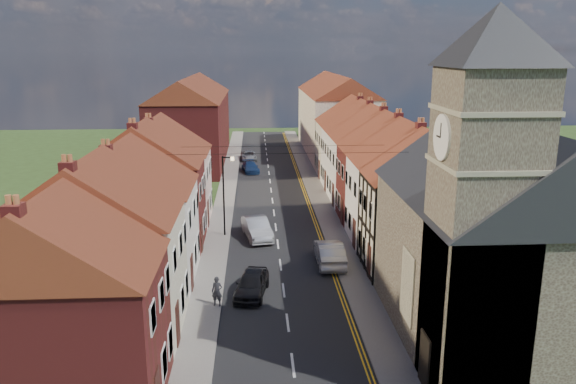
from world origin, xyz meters
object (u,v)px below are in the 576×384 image
(pedestrian_left, at_px, (217,291))
(car_mid_b, at_px, (329,253))
(car_near, at_px, (252,284))
(car_far, at_px, (250,167))
(car_distant, at_px, (249,156))
(car_mid, at_px, (257,228))
(church, at_px, (498,226))
(lamppost, at_px, (225,191))

(pedestrian_left, height_order, car_mid_b, pedestrian_left)
(car_mid_b, bearing_deg, car_near, 41.56)
(car_mid_b, bearing_deg, car_far, -79.81)
(car_far, relative_size, car_distant, 0.99)
(car_near, distance_m, car_mid, 10.00)
(car_mid_b, bearing_deg, pedestrian_left, 40.78)
(church, distance_m, lamppost, 21.38)
(car_far, relative_size, pedestrian_left, 2.45)
(church, bearing_deg, car_far, 106.22)
(car_mid, height_order, car_far, car_mid)
(car_near, xyz_separation_m, car_far, (-0.26, 33.22, -0.10))
(car_near, relative_size, car_far, 1.00)
(car_near, distance_m, car_mid_b, 6.77)
(car_far, xyz_separation_m, car_mid_b, (5.30, -28.71, 0.19))
(car_far, bearing_deg, pedestrian_left, -101.79)
(lamppost, height_order, car_mid, lamppost)
(lamppost, xyz_separation_m, pedestrian_left, (0.11, -12.01, -2.60))
(lamppost, relative_size, car_mid_b, 1.28)
(church, relative_size, car_far, 3.78)
(pedestrian_left, relative_size, car_mid_b, 0.35)
(car_mid, distance_m, pedestrian_left, 11.70)
(church, relative_size, car_mid_b, 3.23)
(car_far, distance_m, car_mid_b, 29.19)
(car_far, relative_size, car_mid_b, 0.86)
(car_distant, height_order, pedestrian_left, pedestrian_left)
(car_near, height_order, pedestrian_left, pedestrian_left)
(church, relative_size, lamppost, 2.53)
(church, bearing_deg, lamppost, 128.30)
(church, xyz_separation_m, car_mid_b, (-6.16, 10.68, -5.10))
(lamppost, xyz_separation_m, car_distant, (1.46, 30.00, -2.97))
(car_far, bearing_deg, church, -82.93)
(car_near, bearing_deg, pedestrian_left, -131.23)
(church, bearing_deg, car_distant, 104.09)
(lamppost, relative_size, car_distant, 1.48)
(car_near, distance_m, car_distant, 40.51)
(church, height_order, car_distant, church)
(lamppost, distance_m, car_far, 22.96)
(car_distant, relative_size, car_mid_b, 0.86)
(pedestrian_left, distance_m, car_mid_b, 9.15)
(car_near, bearing_deg, car_far, 100.38)
(car_mid, xyz_separation_m, car_distant, (-0.85, 30.51, -0.20))
(lamppost, distance_m, pedestrian_left, 12.29)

